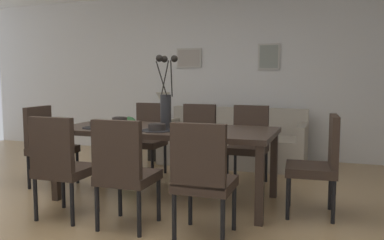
{
  "coord_description": "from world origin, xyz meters",
  "views": [
    {
      "loc": [
        1.74,
        -3.0,
        1.25
      ],
      "look_at": [
        0.3,
        1.03,
        0.8
      ],
      "focal_mm": 37.26,
      "sensor_mm": 36.0,
      "label": 1
    }
  ],
  "objects_px": {
    "dining_chair_far_left": "(124,169)",
    "framed_picture_left": "(189,58)",
    "bowl_near_right": "(120,120)",
    "potted_plant": "(128,136)",
    "side_table": "(163,143)",
    "dining_table": "(166,134)",
    "centerpiece_vase": "(166,100)",
    "dining_chair_mid_left": "(203,175)",
    "bowl_near_left": "(98,124)",
    "sofa": "(233,144)",
    "dining_chair_far_right": "(196,138)",
    "dining_chair_mid_right": "(249,140)",
    "table_lamp": "(163,101)",
    "dining_chair_head_west": "(47,142)",
    "bowl_far_left": "(157,126)",
    "dining_chair_head_east": "(320,160)",
    "dining_chair_near_left": "(61,162)",
    "dining_chair_near_right": "(148,135)",
    "framed_picture_center": "(269,57)"
  },
  "relations": [
    {
      "from": "side_table",
      "to": "dining_table",
      "type": "bearing_deg",
      "value": -65.47
    },
    {
      "from": "dining_chair_far_right",
      "to": "bowl_near_left",
      "type": "xyz_separation_m",
      "value": [
        -0.68,
        -1.13,
        0.27
      ]
    },
    {
      "from": "dining_chair_near_right",
      "to": "dining_chair_head_west",
      "type": "xyz_separation_m",
      "value": [
        -0.85,
        -0.9,
        0.0
      ]
    },
    {
      "from": "dining_chair_head_west",
      "to": "sofa",
      "type": "height_order",
      "value": "dining_chair_head_west"
    },
    {
      "from": "dining_table",
      "to": "dining_chair_head_east",
      "type": "bearing_deg",
      "value": 0.17
    },
    {
      "from": "centerpiece_vase",
      "to": "potted_plant",
      "type": "bearing_deg",
      "value": 129.66
    },
    {
      "from": "dining_table",
      "to": "dining_chair_head_east",
      "type": "height_order",
      "value": "dining_chair_head_east"
    },
    {
      "from": "dining_chair_mid_left",
      "to": "table_lamp",
      "type": "height_order",
      "value": "table_lamp"
    },
    {
      "from": "bowl_near_right",
      "to": "bowl_far_left",
      "type": "relative_size",
      "value": 1.0
    },
    {
      "from": "dining_table",
      "to": "dining_chair_near_left",
      "type": "relative_size",
      "value": 2.39
    },
    {
      "from": "dining_chair_near_left",
      "to": "potted_plant",
      "type": "relative_size",
      "value": 1.37
    },
    {
      "from": "bowl_near_left",
      "to": "framed_picture_left",
      "type": "bearing_deg",
      "value": 89.77
    },
    {
      "from": "bowl_near_right",
      "to": "sofa",
      "type": "relative_size",
      "value": 0.08
    },
    {
      "from": "sofa",
      "to": "centerpiece_vase",
      "type": "bearing_deg",
      "value": -97.31
    },
    {
      "from": "dining_chair_head_west",
      "to": "bowl_near_left",
      "type": "height_order",
      "value": "dining_chair_head_west"
    },
    {
      "from": "sofa",
      "to": "bowl_near_right",
      "type": "bearing_deg",
      "value": -118.14
    },
    {
      "from": "dining_chair_head_west",
      "to": "framed_picture_center",
      "type": "bearing_deg",
      "value": 48.94
    },
    {
      "from": "dining_chair_mid_right",
      "to": "side_table",
      "type": "relative_size",
      "value": 1.77
    },
    {
      "from": "dining_chair_far_right",
      "to": "bowl_near_right",
      "type": "xyz_separation_m",
      "value": [
        -0.68,
        -0.69,
        0.27
      ]
    },
    {
      "from": "dining_chair_far_right",
      "to": "side_table",
      "type": "height_order",
      "value": "dining_chair_far_right"
    },
    {
      "from": "dining_chair_far_left",
      "to": "dining_chair_mid_left",
      "type": "distance_m",
      "value": 0.67
    },
    {
      "from": "dining_chair_far_left",
      "to": "framed_picture_left",
      "type": "relative_size",
      "value": 2.18
    },
    {
      "from": "dining_chair_far_left",
      "to": "dining_chair_mid_right",
      "type": "height_order",
      "value": "same"
    },
    {
      "from": "dining_table",
      "to": "dining_chair_far_right",
      "type": "xyz_separation_m",
      "value": [
        0.02,
        0.91,
        -0.16
      ]
    },
    {
      "from": "dining_chair_near_left",
      "to": "side_table",
      "type": "bearing_deg",
      "value": 94.19
    },
    {
      "from": "sofa",
      "to": "dining_chair_mid_left",
      "type": "bearing_deg",
      "value": -81.16
    },
    {
      "from": "framed_picture_center",
      "to": "potted_plant",
      "type": "bearing_deg",
      "value": -156.05
    },
    {
      "from": "dining_chair_mid_right",
      "to": "bowl_far_left",
      "type": "relative_size",
      "value": 5.41
    },
    {
      "from": "dining_chair_far_right",
      "to": "table_lamp",
      "type": "height_order",
      "value": "table_lamp"
    },
    {
      "from": "dining_chair_head_east",
      "to": "bowl_near_left",
      "type": "height_order",
      "value": "dining_chair_head_east"
    },
    {
      "from": "dining_chair_far_right",
      "to": "dining_chair_mid_right",
      "type": "distance_m",
      "value": 0.66
    },
    {
      "from": "dining_chair_head_east",
      "to": "framed_picture_center",
      "type": "relative_size",
      "value": 2.31
    },
    {
      "from": "dining_table",
      "to": "dining_chair_mid_left",
      "type": "height_order",
      "value": "dining_chair_mid_left"
    },
    {
      "from": "dining_chair_head_west",
      "to": "bowl_far_left",
      "type": "relative_size",
      "value": 5.41
    },
    {
      "from": "sofa",
      "to": "side_table",
      "type": "xyz_separation_m",
      "value": [
        -1.07,
        -0.1,
        -0.02
      ]
    },
    {
      "from": "dining_chair_near_right",
      "to": "dining_chair_mid_right",
      "type": "height_order",
      "value": "same"
    },
    {
      "from": "dining_chair_mid_right",
      "to": "sofa",
      "type": "bearing_deg",
      "value": 113.07
    },
    {
      "from": "centerpiece_vase",
      "to": "dining_chair_mid_left",
      "type": "bearing_deg",
      "value": -52.21
    },
    {
      "from": "side_table",
      "to": "table_lamp",
      "type": "bearing_deg",
      "value": 104.04
    },
    {
      "from": "bowl_near_right",
      "to": "potted_plant",
      "type": "distance_m",
      "value": 1.58
    },
    {
      "from": "dining_chair_far_right",
      "to": "dining_chair_head_east",
      "type": "bearing_deg",
      "value": -31.28
    },
    {
      "from": "dining_chair_mid_left",
      "to": "bowl_near_left",
      "type": "relative_size",
      "value": 5.41
    },
    {
      "from": "centerpiece_vase",
      "to": "sofa",
      "type": "relative_size",
      "value": 0.36
    },
    {
      "from": "dining_table",
      "to": "side_table",
      "type": "height_order",
      "value": "dining_table"
    },
    {
      "from": "dining_chair_near_left",
      "to": "table_lamp",
      "type": "bearing_deg",
      "value": 94.19
    },
    {
      "from": "dining_chair_near_left",
      "to": "dining_chair_mid_left",
      "type": "bearing_deg",
      "value": -0.44
    },
    {
      "from": "dining_chair_head_west",
      "to": "potted_plant",
      "type": "bearing_deg",
      "value": 83.69
    },
    {
      "from": "side_table",
      "to": "dining_chair_far_left",
      "type": "bearing_deg",
      "value": -72.84
    },
    {
      "from": "dining_chair_mid_left",
      "to": "bowl_far_left",
      "type": "xyz_separation_m",
      "value": [
        -0.68,
        0.66,
        0.27
      ]
    },
    {
      "from": "potted_plant",
      "to": "dining_chair_head_east",
      "type": "bearing_deg",
      "value": -29.38
    }
  ]
}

